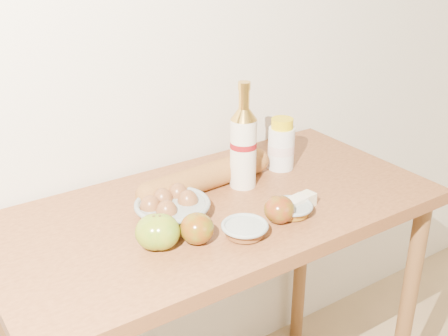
{
  "coord_description": "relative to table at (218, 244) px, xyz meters",
  "views": [
    {
      "loc": [
        -0.73,
        0.07,
        1.62
      ],
      "look_at": [
        0.0,
        1.15,
        1.02
      ],
      "focal_mm": 45.0,
      "sensor_mm": 36.0,
      "label": 1
    }
  ],
  "objects": [
    {
      "name": "back_wall",
      "position": [
        0.0,
        0.33,
        0.52
      ],
      "size": [
        3.5,
        0.02,
        2.6
      ],
      "primitive_type": "cube",
      "color": "silver",
      "rests_on": "ground"
    },
    {
      "name": "table",
      "position": [
        0.0,
        0.0,
        0.0
      ],
      "size": [
        1.2,
        0.6,
        0.9
      ],
      "color": "#9F5F33",
      "rests_on": "ground"
    },
    {
      "name": "bourbon_bottle",
      "position": [
        0.12,
        0.06,
        0.25
      ],
      "size": [
        0.07,
        0.07,
        0.31
      ],
      "rotation": [
        0.0,
        0.0,
        0.0
      ],
      "color": "beige",
      "rests_on": "table"
    },
    {
      "name": "cream_bottle",
      "position": [
        0.29,
        0.09,
        0.2
      ],
      "size": [
        0.1,
        0.1,
        0.16
      ],
      "rotation": [
        0.0,
        0.0,
        0.21
      ],
      "color": "silver",
      "rests_on": "table"
    },
    {
      "name": "egg_bowl",
      "position": [
        -0.13,
        0.01,
        0.15
      ],
      "size": [
        0.24,
        0.24,
        0.07
      ],
      "rotation": [
        0.0,
        0.0,
        0.24
      ],
      "color": "gray",
      "rests_on": "table"
    },
    {
      "name": "baguette",
      "position": [
        0.03,
        0.1,
        0.16
      ],
      "size": [
        0.45,
        0.1,
        0.07
      ],
      "rotation": [
        0.0,
        0.0,
        0.07
      ],
      "color": "#A86E33",
      "rests_on": "table"
    },
    {
      "name": "apple_yellowgreen",
      "position": [
        -0.24,
        -0.09,
        0.17
      ],
      "size": [
        0.12,
        0.12,
        0.08
      ],
      "rotation": [
        0.0,
        0.0,
        0.35
      ],
      "color": "olive",
      "rests_on": "table"
    },
    {
      "name": "apple_redgreen_front",
      "position": [
        -0.14,
        -0.13,
        0.16
      ],
      "size": [
        0.09,
        0.09,
        0.08
      ],
      "rotation": [
        0.0,
        0.0,
        0.18
      ],
      "color": "#981708",
      "rests_on": "table"
    },
    {
      "name": "apple_redgreen_right",
      "position": [
        0.08,
        -0.16,
        0.16
      ],
      "size": [
        0.08,
        0.08,
        0.07
      ],
      "rotation": [
        0.0,
        0.0,
        0.03
      ],
      "color": "maroon",
      "rests_on": "table"
    },
    {
      "name": "sugar_bowl",
      "position": [
        -0.03,
        -0.17,
        0.14
      ],
      "size": [
        0.14,
        0.14,
        0.03
      ],
      "rotation": [
        0.0,
        0.0,
        0.24
      ],
      "color": "#93A19A",
      "rests_on": "table"
    },
    {
      "name": "syrup_bowl",
      "position": [
        0.13,
        -0.15,
        0.14
      ],
      "size": [
        0.11,
        0.11,
        0.03
      ],
      "rotation": [
        0.0,
        0.0,
        -0.03
      ],
      "color": "gray",
      "rests_on": "table"
    },
    {
      "name": "butter_stick",
      "position": [
        0.15,
        -0.14,
        0.14
      ],
      "size": [
        0.13,
        0.05,
        0.04
      ],
      "rotation": [
        0.0,
        0.0,
        0.14
      ],
      "color": "beige",
      "rests_on": "table"
    },
    {
      "name": "apple_extra",
      "position": [
        -0.22,
        -0.1,
        0.17
      ],
      "size": [
        0.12,
        0.12,
        0.08
      ],
      "rotation": [
        0.0,
        0.0,
        0.35
      ],
      "color": "olive",
      "rests_on": "table"
    }
  ]
}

